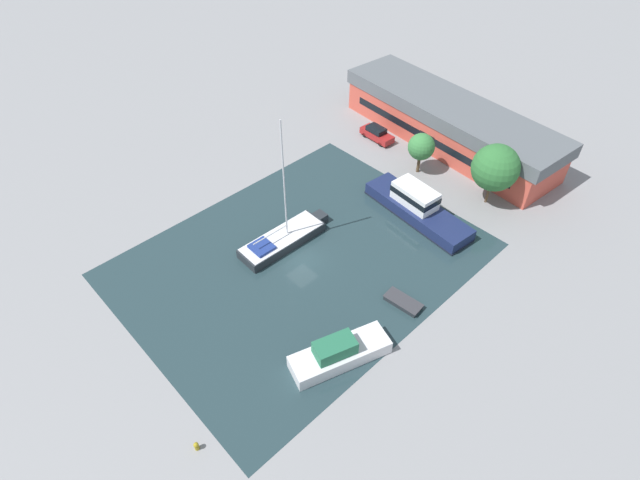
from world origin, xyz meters
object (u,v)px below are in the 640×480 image
object	(u,v)px
quay_tree_near_building	(495,168)
parked_car	(377,134)
sailboat_moored	(283,238)
quay_tree_by_water	(421,147)
cabin_boat	(339,353)
small_dinghy	(403,302)
warehouse_building	(449,123)
motor_cruiser	(417,206)

from	to	relation	value
quay_tree_near_building	parked_car	world-z (taller)	quay_tree_near_building
parked_car	sailboat_moored	world-z (taller)	sailboat_moored
quay_tree_by_water	cabin_boat	world-z (taller)	quay_tree_by_water
parked_car	small_dinghy	distance (m)	28.18
quay_tree_near_building	small_dinghy	size ratio (longest dim) A/B	1.99
quay_tree_by_water	cabin_boat	size ratio (longest dim) A/B	0.58
quay_tree_by_water	cabin_boat	bearing A→B (deg)	-64.82
sailboat_moored	cabin_boat	size ratio (longest dim) A/B	1.60
warehouse_building	small_dinghy	distance (m)	29.14
warehouse_building	motor_cruiser	world-z (taller)	warehouse_building
quay_tree_near_building	quay_tree_by_water	bearing A→B (deg)	-173.69
motor_cruiser	small_dinghy	bearing A→B (deg)	-141.14
parked_car	motor_cruiser	bearing A→B (deg)	60.46
sailboat_moored	small_dinghy	bearing A→B (deg)	12.20
motor_cruiser	parked_car	bearing A→B (deg)	62.94
quay_tree_near_building	parked_car	size ratio (longest dim) A/B	1.51
quay_tree_by_water	parked_car	bearing A→B (deg)	167.70
cabin_boat	quay_tree_near_building	bearing A→B (deg)	114.85
sailboat_moored	cabin_boat	distance (m)	15.14
quay_tree_by_water	sailboat_moored	distance (m)	20.46
quay_tree_near_building	cabin_boat	world-z (taller)	quay_tree_near_building
parked_car	cabin_boat	world-z (taller)	cabin_boat
warehouse_building	quay_tree_near_building	bearing A→B (deg)	-28.17
parked_car	small_dinghy	bearing A→B (deg)	49.62
parked_car	motor_cruiser	distance (m)	15.82
warehouse_building	sailboat_moored	distance (m)	28.30
motor_cruiser	quay_tree_near_building	bearing A→B (deg)	-22.69
quay_tree_by_water	motor_cruiser	bearing A→B (deg)	-53.26
quay_tree_near_building	warehouse_building	bearing A→B (deg)	146.82
warehouse_building	cabin_boat	size ratio (longest dim) A/B	3.50
warehouse_building	parked_car	size ratio (longest dim) A/B	6.43
warehouse_building	quay_tree_near_building	xyz separation A→B (m)	(10.75, -7.03, 1.88)
quay_tree_near_building	motor_cruiser	xyz separation A→B (m)	(-4.10, -7.67, -3.48)
quay_tree_by_water	parked_car	size ratio (longest dim) A/B	1.07
quay_tree_near_building	cabin_boat	size ratio (longest dim) A/B	0.82
quay_tree_by_water	small_dinghy	distance (m)	21.54
motor_cruiser	quay_tree_by_water	bearing A→B (deg)	42.15
parked_car	quay_tree_near_building	bearing A→B (deg)	90.23
sailboat_moored	small_dinghy	distance (m)	14.11
sailboat_moored	small_dinghy	size ratio (longest dim) A/B	3.88
quay_tree_near_building	small_dinghy	distance (m)	19.27
small_dinghy	cabin_boat	world-z (taller)	cabin_boat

